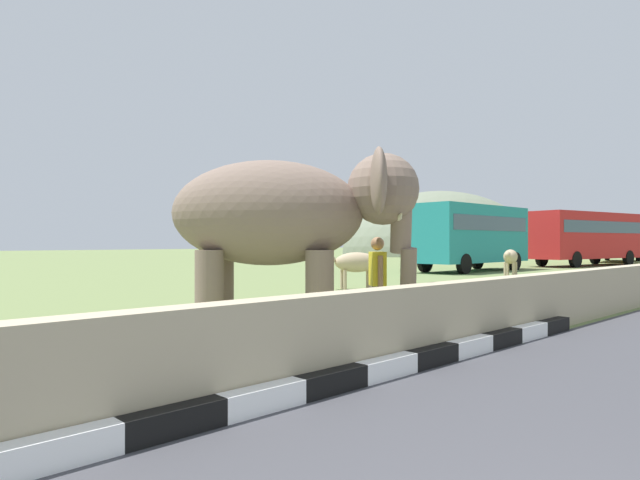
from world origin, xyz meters
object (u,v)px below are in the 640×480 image
person_handler (377,279)px  bus_red (586,234)px  cow_mid (510,257)px  bus_orange (618,236)px  cow_near (355,263)px  elephant (290,217)px  bus_teal (471,233)px

person_handler → bus_red: size_ratio=0.16×
person_handler → cow_mid: size_ratio=0.86×
bus_orange → cow_mid: size_ratio=4.58×
person_handler → cow_near: person_handler is taller
elephant → bus_orange: size_ratio=0.44×
elephant → bus_teal: (20.38, 8.75, 0.10)m
bus_red → bus_orange: bearing=6.4°
person_handler → bus_orange: bearing=12.4°
bus_red → bus_orange: same height
person_handler → cow_near: size_ratio=0.90×
elephant → bus_red: bus_red is taller
elephant → bus_teal: bus_teal is taller
elephant → cow_near: elephant is taller
bus_red → cow_mid: 14.32m
person_handler → bus_teal: bearing=26.4°
person_handler → bus_red: bearing=14.2°
cow_near → cow_mid: size_ratio=0.96×
bus_teal → cow_mid: bus_teal is taller
person_handler → cow_mid: person_handler is taller
person_handler → cow_near: bearing=44.9°
cow_near → cow_mid: 10.24m
bus_teal → cow_mid: 4.50m
cow_mid → bus_orange: bearing=7.0°
bus_teal → person_handler: bearing=-153.6°
bus_teal → cow_mid: (-2.55, -3.51, -1.21)m
cow_mid → cow_near: bearing=178.4°
bus_orange → cow_near: bus_orange is taller
bus_red → cow_mid: (-14.15, -1.84, -1.21)m
person_handler → bus_teal: bus_teal is taller
elephant → person_handler: size_ratio=2.32×
bus_orange → cow_mid: bus_orange is taller
bus_orange → cow_mid: (-23.88, -2.94, -1.21)m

